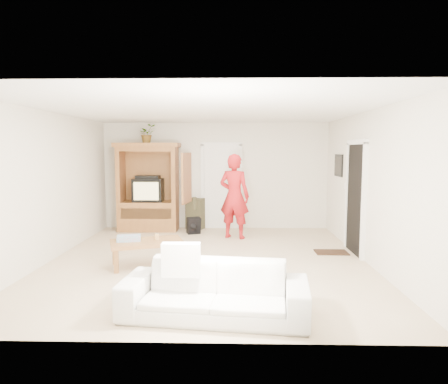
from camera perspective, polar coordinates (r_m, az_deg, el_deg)
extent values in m
plane|color=tan|center=(7.10, -2.34, -9.77)|extent=(6.00, 6.00, 0.00)
plane|color=white|center=(6.87, -2.44, 11.59)|extent=(6.00, 6.00, 0.00)
plane|color=silver|center=(9.85, -1.23, 2.33)|extent=(5.50, 0.00, 5.50)
plane|color=silver|center=(3.90, -5.32, -3.33)|extent=(5.50, 0.00, 5.50)
plane|color=silver|center=(7.56, -23.67, 0.71)|extent=(0.00, 6.00, 6.00)
plane|color=silver|center=(7.22, 19.94, 0.63)|extent=(0.00, 6.00, 6.00)
cube|color=#9C6830|center=(9.82, -10.70, -3.37)|extent=(1.40, 0.60, 0.70)
cube|color=#9C6830|center=(9.87, -14.50, 2.15)|extent=(0.10, 0.60, 1.20)
cube|color=#9C6830|center=(9.59, -7.01, 2.19)|extent=(0.10, 0.60, 1.20)
cube|color=#9C6830|center=(9.97, -10.48, 2.28)|extent=(1.40, 0.06, 1.20)
cube|color=#9C6830|center=(9.69, -10.88, 6.01)|extent=(1.40, 0.60, 0.10)
cube|color=#9C6830|center=(9.69, -10.90, 6.60)|extent=(1.52, 0.68, 0.10)
cube|color=#9C6830|center=(9.09, -5.38, 2.00)|extent=(0.16, 0.67, 1.15)
cube|color=black|center=(9.77, -10.73, 0.28)|extent=(0.70, 0.52, 0.55)
cube|color=tan|center=(9.50, -11.07, 0.12)|extent=(0.58, 0.02, 0.42)
cube|color=black|center=(9.71, -10.81, 2.11)|extent=(0.55, 0.35, 0.08)
cube|color=brown|center=(9.53, -11.07, -3.05)|extent=(1.19, 0.03, 0.25)
cube|color=white|center=(9.84, -0.36, 0.69)|extent=(0.85, 0.05, 2.04)
cube|color=black|center=(7.81, 18.31, -1.00)|extent=(0.05, 0.90, 2.04)
cube|color=black|center=(9.02, 16.07, 3.67)|extent=(0.03, 0.60, 0.48)
cube|color=#382316|center=(7.88, 15.07, -8.31)|extent=(0.60, 0.40, 0.02)
imported|color=#4C7238|center=(9.68, -10.95, 8.18)|extent=(0.51, 0.50, 0.43)
imported|color=#A41519|center=(8.72, 1.48, -0.61)|extent=(0.79, 0.65, 1.85)
imported|color=silver|center=(4.76, -1.35, -13.88)|extent=(2.22, 1.08, 0.63)
cube|color=brown|center=(6.80, -10.98, -7.09)|extent=(1.31, 0.98, 0.06)
cube|color=brown|center=(6.58, -15.14, -9.59)|extent=(0.08, 0.08, 0.37)
cube|color=brown|center=(7.05, -15.33, -8.54)|extent=(0.08, 0.08, 0.37)
cube|color=brown|center=(6.70, -6.32, -9.13)|extent=(0.08, 0.08, 0.37)
cube|color=brown|center=(7.16, -7.11, -8.15)|extent=(0.08, 0.08, 0.37)
cube|color=#C44173|center=(6.86, -13.43, -6.43)|extent=(0.43, 0.36, 0.08)
cylinder|color=tan|center=(6.80, -9.59, -6.36)|extent=(0.08, 0.08, 0.10)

